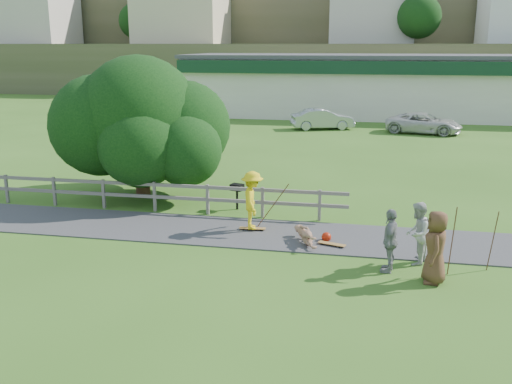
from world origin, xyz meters
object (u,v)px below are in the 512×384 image
at_px(skater_rider, 252,203).
at_px(spectator_a, 417,233).
at_px(tree, 141,141).
at_px(skater_fallen, 306,235).
at_px(spectator_b, 390,240).
at_px(car_silver, 322,119).
at_px(bbq, 237,197).
at_px(spectator_c, 436,247).
at_px(car_white, 424,123).

distance_m(skater_rider, spectator_a, 5.37).
xyz_separation_m(skater_rider, tree, (-5.20, 3.50, 1.28)).
bearing_deg(skater_fallen, spectator_b, -58.62).
bearing_deg(spectator_b, skater_rider, -111.79).
distance_m(skater_rider, spectator_b, 5.02).
relative_size(skater_rider, skater_fallen, 1.24).
xyz_separation_m(spectator_b, car_silver, (-4.00, 26.30, -0.14)).
xyz_separation_m(spectator_a, bbq, (-6.09, 4.28, -0.40)).
distance_m(skater_rider, spectator_c, 6.24).
bearing_deg(spectator_c, bbq, -128.11).
bearing_deg(bbq, car_white, 84.59).
bearing_deg(spectator_b, skater_fallen, -115.68).
xyz_separation_m(skater_rider, bbq, (-1.06, 2.38, -0.47)).
bearing_deg(tree, car_silver, 74.82).
bearing_deg(car_white, tree, 159.39).
relative_size(skater_rider, spectator_b, 1.09).
xyz_separation_m(spectator_b, bbq, (-5.34, 5.00, -0.39)).
relative_size(car_silver, car_white, 0.88).
distance_m(spectator_c, bbq, 8.51).
height_order(skater_fallen, bbq, bbq).
bearing_deg(skater_rider, car_white, -30.87).
distance_m(tree, bbq, 4.62).
bearing_deg(spectator_c, spectator_a, -161.59).
relative_size(skater_fallen, spectator_a, 0.87).
relative_size(skater_rider, bbq, 1.97).
bearing_deg(car_white, car_silver, 96.44).
bearing_deg(spectator_b, bbq, -123.40).
distance_m(spectator_a, spectator_c, 1.30).
relative_size(car_white, tree, 0.67).
bearing_deg(tree, spectator_a, -27.83).
xyz_separation_m(skater_fallen, car_silver, (-1.57, 24.58, 0.45)).
bearing_deg(car_silver, spectator_a, 172.13).
bearing_deg(skater_rider, bbq, 10.71).
bearing_deg(skater_rider, skater_fallen, -129.22).
bearing_deg(car_white, skater_rider, 174.43).
height_order(spectator_b, spectator_c, spectator_c).
bearing_deg(spectator_a, car_white, -167.56).
height_order(spectator_c, tree, tree).
distance_m(skater_fallen, spectator_c, 4.24).
height_order(spectator_a, car_silver, spectator_a).
bearing_deg(bbq, spectator_c, -24.08).
bearing_deg(skater_fallen, skater_rider, 130.92).
bearing_deg(car_white, skater_fallen, 179.20).
height_order(spectator_b, bbq, spectator_b).
height_order(spectator_a, tree, tree).
bearing_deg(car_white, spectator_b, -174.69).
bearing_deg(bbq, car_silver, 102.95).
distance_m(spectator_b, spectator_c, 1.22).
bearing_deg(skater_rider, tree, 42.70).
distance_m(spectator_b, car_silver, 26.61).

